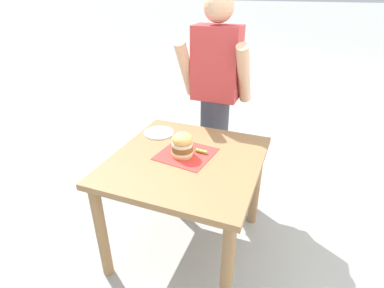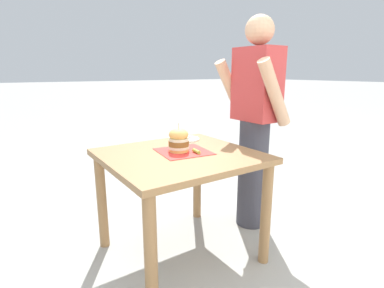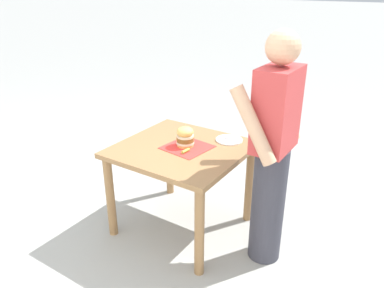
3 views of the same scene
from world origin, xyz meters
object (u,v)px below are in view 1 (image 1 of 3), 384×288
Objects in this scene: patio_table at (187,174)px; pickle_spear at (201,151)px; side_plate_with_forks at (159,133)px; diner_across_table at (215,100)px; sandwich at (182,145)px.

patio_table is 12.78× the size of pickle_spear.
diner_across_table is at bearing 59.49° from side_plate_with_forks.
patio_table is at bearing -38.28° from side_plate_with_forks.
diner_across_table is (-0.11, 0.64, 0.12)m from pickle_spear.
diner_across_table is at bearing 93.15° from patio_table.
sandwich reaches higher than side_plate_with_forks.
sandwich is 0.14m from pickle_spear.
sandwich is 0.72m from diner_across_table.
sandwich is at bearing 156.31° from patio_table.
side_plate_with_forks is at bearing 157.05° from pickle_spear.
diner_across_table is (-0.01, 0.72, 0.05)m from sandwich.
sandwich is 0.11× the size of diner_across_table.
patio_table is at bearing -128.59° from pickle_spear.
pickle_spear reaches higher than patio_table.
sandwich is 0.38m from side_plate_with_forks.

